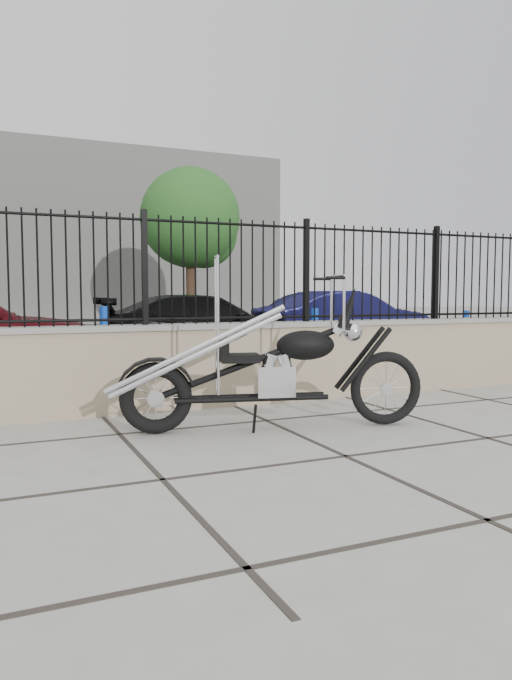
{
  "coord_description": "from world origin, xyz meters",
  "views": [
    {
      "loc": [
        -2.59,
        -4.05,
        1.3
      ],
      "look_at": [
        -0.15,
        1.43,
        0.84
      ],
      "focal_mm": 32.0,
      "sensor_mm": 36.0,
      "label": 1
    }
  ],
  "objects": [
    {
      "name": "ground_plane",
      "position": [
        0.0,
        0.0,
        0.0
      ],
      "size": [
        90.0,
        90.0,
        0.0
      ],
      "primitive_type": "plane",
      "color": "#99968E",
      "rests_on": "ground"
    },
    {
      "name": "parking_lot",
      "position": [
        0.0,
        12.5,
        0.0
      ],
      "size": [
        30.0,
        30.0,
        0.0
      ],
      "primitive_type": "plane",
      "color": "black",
      "rests_on": "ground"
    },
    {
      "name": "retaining_wall",
      "position": [
        0.0,
        2.5,
        0.48
      ],
      "size": [
        14.0,
        0.36,
        0.96
      ],
      "primitive_type": "cube",
      "color": "gray",
      "rests_on": "ground_plane"
    },
    {
      "name": "iron_fence",
      "position": [
        0.0,
        2.5,
        1.56
      ],
      "size": [
        14.0,
        0.08,
        1.2
      ],
      "primitive_type": "cube",
      "color": "black",
      "rests_on": "retaining_wall"
    },
    {
      "name": "background_building",
      "position": [
        0.0,
        26.5,
        4.0
      ],
      "size": [
        22.0,
        6.0,
        8.0
      ],
      "primitive_type": "cube",
      "color": "beige",
      "rests_on": "ground_plane"
    },
    {
      "name": "chopper_motorcycle",
      "position": [
        -0.15,
        1.13,
        0.84
      ],
      "size": [
        2.84,
        1.16,
        1.68
      ],
      "primitive_type": null,
      "rotation": [
        0.0,
        0.0,
        -0.25
      ],
      "color": "black",
      "rests_on": "ground_plane"
    },
    {
      "name": "car_black",
      "position": [
        1.56,
        7.81,
        0.64
      ],
      "size": [
        4.52,
        2.06,
        1.28
      ],
      "primitive_type": "imported",
      "rotation": [
        0.0,
        0.0,
        1.51
      ],
      "color": "black",
      "rests_on": "parking_lot"
    },
    {
      "name": "car_blue",
      "position": [
        4.93,
        7.85,
        0.68
      ],
      "size": [
        4.23,
        1.71,
        1.36
      ],
      "primitive_type": "imported",
      "rotation": [
        0.0,
        0.0,
        1.64
      ],
      "color": "#0F0F39",
      "rests_on": "parking_lot"
    },
    {
      "name": "bollard_a",
      "position": [
        -1.08,
        4.54,
        0.56
      ],
      "size": [
        0.16,
        0.16,
        1.13
      ],
      "primitive_type": "cylinder",
      "rotation": [
        0.0,
        0.0,
        -0.25
      ],
      "color": "blue",
      "rests_on": "ground_plane"
    },
    {
      "name": "bollard_b",
      "position": [
        2.68,
        5.24,
        0.52
      ],
      "size": [
        0.16,
        0.16,
        1.05
      ],
      "primitive_type": "cylinder",
      "rotation": [
        0.0,
        0.0,
        0.39
      ],
      "color": "#0A58A3",
      "rests_on": "ground_plane"
    },
    {
      "name": "bollard_c",
      "position": [
        5.95,
        5.06,
        0.49
      ],
      "size": [
        0.15,
        0.15,
        0.98
      ],
      "primitive_type": "cylinder",
      "rotation": [
        0.0,
        0.0,
        -0.37
      ],
      "color": "#0C5DB4",
      "rests_on": "ground_plane"
    },
    {
      "name": "tree_right",
      "position": [
        3.95,
        16.23,
        4.08
      ],
      "size": [
        3.45,
        3.45,
        5.83
      ],
      "rotation": [
        0.0,
        0.0,
        -0.08
      ],
      "color": "#382619",
      "rests_on": "ground_plane"
    }
  ]
}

